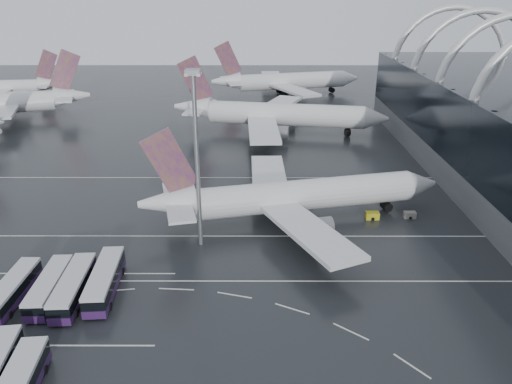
{
  "coord_description": "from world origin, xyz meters",
  "views": [
    {
      "loc": [
        2.1,
        -63.57,
        39.46
      ],
      "look_at": [
        1.96,
        14.76,
        7.0
      ],
      "focal_mm": 35.0,
      "sensor_mm": 36.0,
      "label": 1
    }
  ],
  "objects_px": {
    "bus_row_near_a": "(13,289)",
    "floodlight_mast": "(196,140)",
    "bus_row_near_d": "(105,280)",
    "airliner_gate_b": "(275,115)",
    "jet_remote_far": "(9,87)",
    "bus_row_near_c": "(73,287)",
    "bus_row_near_b": "(50,287)",
    "jet_remote_mid": "(12,103)",
    "airliner_main": "(291,197)",
    "airliner_gate_c": "(284,82)",
    "gse_cart_belly_a": "(372,215)",
    "gse_cart_belly_e": "(340,182)",
    "gse_cart_belly_d": "(410,215)"
  },
  "relations": [
    {
      "from": "bus_row_near_a",
      "to": "floodlight_mast",
      "type": "distance_m",
      "value": 32.8
    },
    {
      "from": "bus_row_near_d",
      "to": "floodlight_mast",
      "type": "distance_m",
      "value": 24.25
    },
    {
      "from": "bus_row_near_a",
      "to": "airliner_gate_b",
      "type": "bearing_deg",
      "value": -23.56
    },
    {
      "from": "jet_remote_far",
      "to": "bus_row_near_c",
      "type": "height_order",
      "value": "jet_remote_far"
    },
    {
      "from": "bus_row_near_a",
      "to": "bus_row_near_b",
      "type": "height_order",
      "value": "bus_row_near_b"
    },
    {
      "from": "jet_remote_far",
      "to": "bus_row_near_b",
      "type": "bearing_deg",
      "value": 109.37
    },
    {
      "from": "bus_row_near_c",
      "to": "jet_remote_mid",
      "type": "bearing_deg",
      "value": 25.39
    },
    {
      "from": "airliner_main",
      "to": "airliner_gate_c",
      "type": "bearing_deg",
      "value": 74.49
    },
    {
      "from": "floodlight_mast",
      "to": "gse_cart_belly_a",
      "type": "distance_m",
      "value": 36.18
    },
    {
      "from": "airliner_gate_b",
      "to": "floodlight_mast",
      "type": "bearing_deg",
      "value": -92.2
    },
    {
      "from": "bus_row_near_d",
      "to": "airliner_main",
      "type": "bearing_deg",
      "value": -53.6
    },
    {
      "from": "bus_row_near_a",
      "to": "bus_row_near_d",
      "type": "relative_size",
      "value": 0.9
    },
    {
      "from": "bus_row_near_b",
      "to": "airliner_gate_c",
      "type": "bearing_deg",
      "value": -18.28
    },
    {
      "from": "jet_remote_far",
      "to": "floodlight_mast",
      "type": "bearing_deg",
      "value": 119.19
    },
    {
      "from": "bus_row_near_c",
      "to": "floodlight_mast",
      "type": "height_order",
      "value": "floodlight_mast"
    },
    {
      "from": "airliner_gate_c",
      "to": "gse_cart_belly_a",
      "type": "distance_m",
      "value": 111.62
    },
    {
      "from": "jet_remote_far",
      "to": "gse_cart_belly_e",
      "type": "xyz_separation_m",
      "value": [
        109.68,
        -85.47,
        -4.06
      ]
    },
    {
      "from": "bus_row_near_d",
      "to": "gse_cart_belly_a",
      "type": "height_order",
      "value": "bus_row_near_d"
    },
    {
      "from": "bus_row_near_c",
      "to": "jet_remote_far",
      "type": "bearing_deg",
      "value": 25.0
    },
    {
      "from": "airliner_gate_b",
      "to": "gse_cart_belly_a",
      "type": "relative_size",
      "value": 25.53
    },
    {
      "from": "bus_row_near_a",
      "to": "bus_row_near_d",
      "type": "distance_m",
      "value": 12.03
    },
    {
      "from": "bus_row_near_b",
      "to": "floodlight_mast",
      "type": "height_order",
      "value": "floodlight_mast"
    },
    {
      "from": "jet_remote_far",
      "to": "bus_row_near_d",
      "type": "relative_size",
      "value": 3.03
    },
    {
      "from": "bus_row_near_b",
      "to": "bus_row_near_c",
      "type": "bearing_deg",
      "value": -94.86
    },
    {
      "from": "jet_remote_mid",
      "to": "bus_row_near_b",
      "type": "relative_size",
      "value": 3.83
    },
    {
      "from": "floodlight_mast",
      "to": "gse_cart_belly_a",
      "type": "relative_size",
      "value": 11.79
    },
    {
      "from": "airliner_main",
      "to": "bus_row_near_a",
      "type": "xyz_separation_m",
      "value": [
        -38.95,
        -24.85,
        -3.0
      ]
    },
    {
      "from": "airliner_main",
      "to": "bus_row_near_b",
      "type": "bearing_deg",
      "value": -157.93
    },
    {
      "from": "jet_remote_far",
      "to": "bus_row_near_c",
      "type": "xyz_separation_m",
      "value": [
        66.95,
        -127.59,
        -2.91
      ]
    },
    {
      "from": "airliner_gate_b",
      "to": "bus_row_near_a",
      "type": "relative_size",
      "value": 4.91
    },
    {
      "from": "airliner_main",
      "to": "gse_cart_belly_d",
      "type": "xyz_separation_m",
      "value": [
        22.0,
        1.21,
        -4.09
      ]
    },
    {
      "from": "airliner_gate_b",
      "to": "floodlight_mast",
      "type": "height_order",
      "value": "floodlight_mast"
    },
    {
      "from": "airliner_gate_c",
      "to": "gse_cart_belly_e",
      "type": "relative_size",
      "value": 24.66
    },
    {
      "from": "airliner_gate_c",
      "to": "gse_cart_belly_a",
      "type": "relative_size",
      "value": 24.29
    },
    {
      "from": "airliner_gate_c",
      "to": "gse_cart_belly_d",
      "type": "height_order",
      "value": "airliner_gate_c"
    },
    {
      "from": "jet_remote_far",
      "to": "gse_cart_belly_a",
      "type": "height_order",
      "value": "jet_remote_far"
    },
    {
      "from": "bus_row_near_d",
      "to": "floodlight_mast",
      "type": "bearing_deg",
      "value": -44.03
    },
    {
      "from": "airliner_gate_b",
      "to": "airliner_gate_c",
      "type": "relative_size",
      "value": 1.05
    },
    {
      "from": "gse_cart_belly_e",
      "to": "bus_row_near_b",
      "type": "bearing_deg",
      "value": -137.64
    },
    {
      "from": "bus_row_near_b",
      "to": "bus_row_near_d",
      "type": "distance_m",
      "value": 7.24
    },
    {
      "from": "airliner_gate_b",
      "to": "gse_cart_belly_a",
      "type": "distance_m",
      "value": 60.01
    },
    {
      "from": "floodlight_mast",
      "to": "gse_cart_belly_d",
      "type": "relative_size",
      "value": 13.12
    },
    {
      "from": "airliner_gate_b",
      "to": "gse_cart_belly_d",
      "type": "xyz_separation_m",
      "value": [
        22.98,
        -57.23,
        -4.77
      ]
    },
    {
      "from": "airliner_gate_c",
      "to": "gse_cart_belly_a",
      "type": "xyz_separation_m",
      "value": [
        10.49,
        -111.03,
        -4.61
      ]
    },
    {
      "from": "gse_cart_belly_a",
      "to": "floodlight_mast",
      "type": "bearing_deg",
      "value": -162.29
    },
    {
      "from": "airliner_gate_c",
      "to": "gse_cart_belly_d",
      "type": "bearing_deg",
      "value": -95.52
    },
    {
      "from": "airliner_main",
      "to": "airliner_gate_b",
      "type": "height_order",
      "value": "airliner_gate_b"
    },
    {
      "from": "gse_cart_belly_e",
      "to": "bus_row_near_a",
      "type": "bearing_deg",
      "value": -139.97
    },
    {
      "from": "airliner_gate_b",
      "to": "gse_cart_belly_e",
      "type": "height_order",
      "value": "airliner_gate_b"
    },
    {
      "from": "jet_remote_far",
      "to": "gse_cart_belly_a",
      "type": "relative_size",
      "value": 17.4
    }
  ]
}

